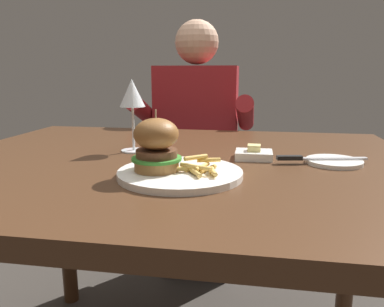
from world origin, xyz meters
name	(u,v)px	position (x,y,z in m)	size (l,w,h in m)	color
dining_table	(175,190)	(0.00, 0.00, 0.66)	(1.22, 0.97, 0.74)	#472B19
main_plate	(180,174)	(0.05, -0.16, 0.75)	(0.26, 0.26, 0.01)	white
burger_sandwich	(158,145)	(0.00, -0.17, 0.81)	(0.10, 0.10, 0.13)	#9E6B38
fries_pile	(200,167)	(0.09, -0.17, 0.76)	(0.10, 0.09, 0.03)	gold
wine_glass	(132,96)	(-0.13, 0.07, 0.89)	(0.07, 0.07, 0.20)	silver
bread_plate	(334,162)	(0.39, 0.01, 0.74)	(0.13, 0.13, 0.01)	white
table_knife	(313,158)	(0.34, 0.00, 0.75)	(0.21, 0.06, 0.01)	silver
butter_dish	(254,154)	(0.20, 0.03, 0.75)	(0.09, 0.08, 0.04)	white
diner_person	(197,158)	(-0.06, 0.76, 0.56)	(0.51, 0.36, 1.18)	#282833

